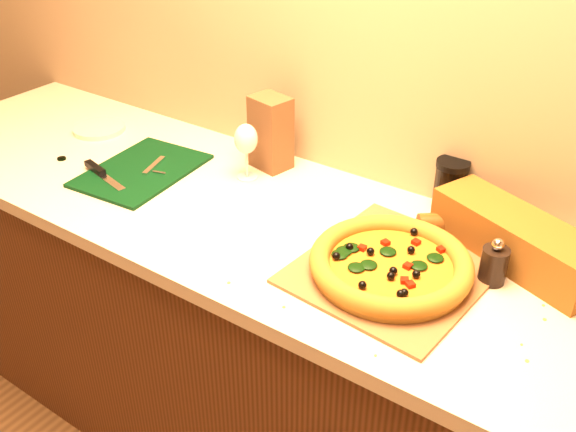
% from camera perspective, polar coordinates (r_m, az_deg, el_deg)
% --- Properties ---
extents(cabinet, '(2.80, 0.65, 0.86)m').
position_cam_1_polar(cabinet, '(1.88, 2.19, -13.63)').
color(cabinet, '#40230D').
rests_on(cabinet, ground).
extents(countertop, '(2.84, 0.68, 0.04)m').
position_cam_1_polar(countertop, '(1.60, 2.52, -2.21)').
color(countertop, '#BEB194').
rests_on(countertop, cabinet).
extents(pizza_peel, '(0.42, 0.60, 0.01)m').
position_cam_1_polar(pizza_peel, '(1.49, 9.73, -4.44)').
color(pizza_peel, brown).
rests_on(pizza_peel, countertop).
extents(pizza, '(0.36, 0.36, 0.05)m').
position_cam_1_polar(pizza, '(1.44, 9.11, -4.25)').
color(pizza, '#BC7F2F').
rests_on(pizza, pizza_peel).
extents(cutting_board, '(0.29, 0.38, 0.03)m').
position_cam_1_polar(cutting_board, '(1.91, -13.01, 3.97)').
color(cutting_board, black).
rests_on(cutting_board, countertop).
extents(bottle_cap, '(0.03, 0.03, 0.01)m').
position_cam_1_polar(bottle_cap, '(2.05, -19.48, 4.83)').
color(bottle_cap, black).
rests_on(bottle_cap, countertop).
extents(pepper_grinder, '(0.06, 0.06, 0.11)m').
position_cam_1_polar(pepper_grinder, '(1.47, 17.83, -4.10)').
color(pepper_grinder, black).
rests_on(pepper_grinder, countertop).
extents(rolling_pin, '(0.31, 0.25, 0.05)m').
position_cam_1_polar(rolling_pin, '(1.64, 15.88, -0.52)').
color(rolling_pin, '#612F10').
rests_on(rolling_pin, countertop).
extents(bread_bag, '(0.43, 0.28, 0.11)m').
position_cam_1_polar(bread_bag, '(1.55, 19.64, -1.92)').
color(bread_bag, brown).
rests_on(bread_bag, countertop).
extents(wine_glass, '(0.07, 0.07, 0.16)m').
position_cam_1_polar(wine_glass, '(1.79, -3.75, 6.72)').
color(wine_glass, silver).
rests_on(wine_glass, countertop).
extents(paper_bag, '(0.12, 0.11, 0.21)m').
position_cam_1_polar(paper_bag, '(1.85, -1.54, 7.41)').
color(paper_bag, brown).
rests_on(paper_bag, countertop).
extents(dark_jar, '(0.09, 0.09, 0.14)m').
position_cam_1_polar(dark_jar, '(1.70, 14.22, 2.68)').
color(dark_jar, black).
rests_on(dark_jar, countertop).
extents(side_plate, '(0.20, 0.20, 0.02)m').
position_cam_1_polar(side_plate, '(2.21, -16.44, 7.47)').
color(side_plate, beige).
rests_on(side_plate, countertop).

